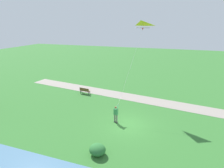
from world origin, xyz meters
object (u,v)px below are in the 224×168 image
object	(u,v)px
person_kite_flyer	(116,113)
flying_kite	(141,26)
park_bench_near_walkway	(85,90)
lakeside_shrub	(97,150)

from	to	relation	value
person_kite_flyer	flying_kite	world-z (taller)	flying_kite
flying_kite	park_bench_near_walkway	bearing A→B (deg)	77.77
flying_kite	lakeside_shrub	bearing A→B (deg)	173.07
flying_kite	person_kite_flyer	bearing A→B (deg)	163.93
lakeside_shrub	flying_kite	bearing A→B (deg)	-6.93
person_kite_flyer	lakeside_shrub	xyz separation A→B (m)	(-4.94, -0.12, -0.61)
flying_kite	park_bench_near_walkway	xyz separation A→B (m)	(1.66, 7.68, -8.56)
flying_kite	lakeside_shrub	world-z (taller)	flying_kite
flying_kite	lakeside_shrub	size ratio (longest dim) A/B	6.18
person_kite_flyer	flying_kite	size ratio (longest dim) A/B	0.24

